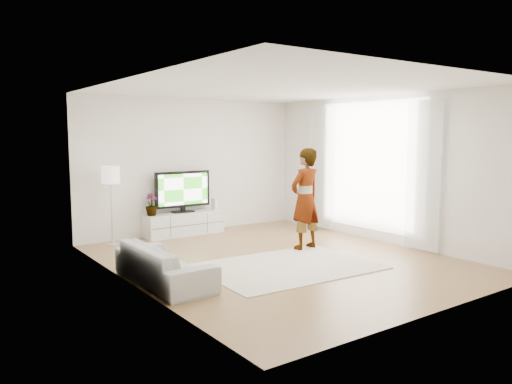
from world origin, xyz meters
TOP-DOWN VIEW (x-y plane):
  - floor at (0.00, 0.00)m, footprint 6.00×6.00m
  - ceiling at (0.00, 0.00)m, footprint 6.00×6.00m
  - wall_left at (-2.50, 0.00)m, footprint 0.02×6.00m
  - wall_right at (2.50, 0.00)m, footprint 0.02×6.00m
  - wall_back at (0.00, 3.00)m, footprint 5.00×0.02m
  - wall_front at (0.00, -3.00)m, footprint 5.00×0.02m
  - window at (2.48, 0.30)m, footprint 0.01×2.60m
  - curtain_near at (2.40, -1.00)m, footprint 0.04×0.70m
  - curtain_far at (2.40, 1.60)m, footprint 0.04×0.70m
  - media_console at (-0.33, 2.76)m, footprint 1.66×0.47m
  - television at (-0.33, 2.79)m, footprint 1.21×0.24m
  - game_console at (0.40, 2.76)m, footprint 0.06×0.17m
  - potted_plant at (-1.03, 2.77)m, footprint 0.27×0.27m
  - rug at (-0.17, -0.43)m, footprint 2.75×2.04m
  - player at (0.86, 0.35)m, footprint 0.71×0.52m
  - sofa at (-2.10, -0.09)m, footprint 0.75×1.87m
  - floor_lamp at (-1.85, 2.70)m, footprint 0.33×0.33m

SIDE VIEW (x-z plane):
  - floor at x=0.00m, z-range 0.00..0.00m
  - rug at x=-0.17m, z-range 0.00..0.01m
  - media_console at x=-0.33m, z-range 0.00..0.47m
  - sofa at x=-2.10m, z-range 0.00..0.54m
  - game_console at x=0.40m, z-range 0.47..0.69m
  - potted_plant at x=-1.03m, z-range 0.47..0.90m
  - player at x=0.86m, z-range 0.01..1.82m
  - television at x=-0.33m, z-range 0.50..1.35m
  - floor_lamp at x=-1.85m, z-range 0.51..1.99m
  - curtain_near at x=2.40m, z-range 0.05..2.65m
  - curtain_far at x=2.40m, z-range 0.05..2.65m
  - wall_left at x=-2.50m, z-range 0.00..2.80m
  - wall_right at x=2.50m, z-range 0.00..2.80m
  - wall_back at x=0.00m, z-range 0.00..2.80m
  - wall_front at x=0.00m, z-range 0.00..2.80m
  - window at x=2.48m, z-range 0.20..2.70m
  - ceiling at x=0.00m, z-range 2.80..2.80m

